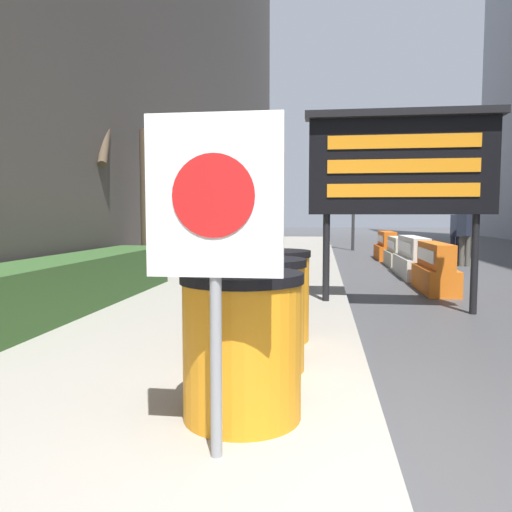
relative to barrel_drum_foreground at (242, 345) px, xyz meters
name	(u,v)px	position (x,y,z in m)	size (l,w,h in m)	color
hedge_strip	(74,282)	(-2.85, 3.39, -0.11)	(0.90, 5.40, 0.68)	#335628
bare_tree	(148,187)	(-2.88, 6.44, 1.35)	(1.80, 1.86, 3.96)	#4C3D2D
barrel_drum_foreground	(242,345)	(0.00, 0.00, 0.00)	(0.75, 0.75, 0.89)	orange
barrel_drum_middle	(259,314)	(-0.01, 0.97, 0.00)	(0.75, 0.75, 0.89)	orange
barrel_drum_back	(273,295)	(0.00, 1.93, 0.00)	(0.75, 0.75, 0.89)	orange
warning_sign	(214,219)	(-0.05, -0.53, 0.76)	(0.68, 0.08, 1.72)	gray
message_board	(401,165)	(1.56, 4.30, 1.50)	(2.68, 0.36, 2.82)	black
jersey_barrier_orange_near	(435,270)	(2.51, 6.40, -0.20)	(0.54, 1.68, 0.89)	orange
jersey_barrier_white	(413,259)	(2.51, 8.63, -0.19)	(0.60, 2.13, 0.91)	silver
jersey_barrier_cream	(397,253)	(2.51, 11.00, -0.24)	(0.54, 1.68, 0.80)	beige
jersey_barrier_orange_far	(387,247)	(2.51, 13.23, -0.20)	(0.64, 1.74, 0.89)	orange
traffic_cone_near	(440,270)	(2.66, 6.63, -0.22)	(0.42, 0.42, 0.74)	black
traffic_cone_mid	(433,252)	(3.59, 11.58, -0.23)	(0.41, 0.41, 0.73)	black
traffic_light_near_curb	(354,168)	(1.71, 17.26, 2.68)	(0.28, 0.45, 4.55)	#2D2D30
pedestrian_worker	(456,230)	(4.26, 11.91, 0.37)	(0.39, 0.49, 1.63)	#23283D
pedestrian_passerby	(465,229)	(4.34, 11.24, 0.43)	(0.50, 0.52, 1.72)	#514C42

